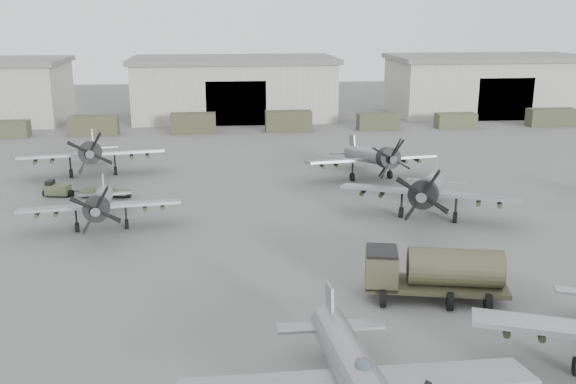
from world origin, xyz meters
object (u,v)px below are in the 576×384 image
Objects in this scene: aircraft_mid_1 at (100,203)px; aircraft_far_1 at (372,156)px; aircraft_near_1 at (359,379)px; aircraft_far_0 at (92,151)px; tug_trailer at (76,191)px; aircraft_mid_2 at (429,189)px; fuel_tanker at (434,270)px.

aircraft_far_1 is (22.31, 11.80, 0.18)m from aircraft_mid_1.
aircraft_near_1 is 37.45m from aircraft_far_1.
aircraft_far_1 is at bearing -18.30° from aircraft_far_0.
aircraft_mid_2 is at bearing -8.18° from tug_trailer.
tug_trailer is (-23.15, 22.58, -1.13)m from fuel_tanker.
aircraft_mid_1 is 23.63m from aircraft_mid_2.
aircraft_mid_2 is 1.04× the size of aircraft_far_1.
aircraft_far_1 is 25.44m from fuel_tanker.
aircraft_far_0 is at bearing 95.70° from aircraft_mid_1.
aircraft_far_1 is at bearing 75.41° from aircraft_near_1.
aircraft_near_1 is 27.73m from aircraft_mid_1.
aircraft_mid_2 is (23.62, -0.29, 0.34)m from aircraft_mid_1.
aircraft_near_1 is 37.52m from tug_trailer.
aircraft_mid_2 is 1.80× the size of tug_trailer.
aircraft_far_1 is 1.57× the size of fuel_tanker.
aircraft_mid_1 is 0.92× the size of aircraft_far_1.
fuel_tanker reaches higher than tug_trailer.
fuel_tanker is at bearing -103.87° from aircraft_far_1.
tug_trailer is at bearing 105.47° from aircraft_mid_1.
fuel_tanker is at bearing -82.66° from aircraft_mid_2.
aircraft_far_0 reaches higher than aircraft_near_1.
tug_trailer is at bearing 178.34° from aircraft_far_1.
aircraft_far_0 reaches higher than aircraft_far_1.
aircraft_near_1 is at bearing -107.80° from fuel_tanker.
aircraft_far_0 is 37.34m from fuel_tanker.
aircraft_mid_2 reaches higher than aircraft_far_1.
tug_trailer is (-16.64, 33.58, -1.84)m from aircraft_near_1.
aircraft_mid_2 reaches higher than tug_trailer.
aircraft_near_1 is 1.05× the size of aircraft_far_1.
aircraft_far_1 reaches higher than fuel_tanker.
aircraft_mid_1 is 16.34m from aircraft_far_0.
aircraft_mid_1 is (-13.02, 24.49, -0.32)m from aircraft_near_1.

